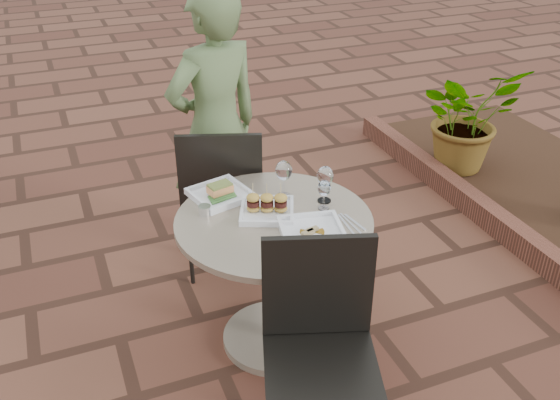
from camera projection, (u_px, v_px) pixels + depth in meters
name	position (u px, v px, depth m)	size (l,w,h in m)	color
ground	(272.00, 300.00, 3.45)	(60.00, 60.00, 0.00)	brown
cafe_table	(274.00, 263.00, 2.94)	(0.90, 0.90, 0.73)	gray
chair_far	(222.00, 191.00, 3.41)	(0.56, 0.56, 0.93)	black
chair_near	(320.00, 333.00, 2.42)	(0.56, 0.56, 0.93)	black
diner	(216.00, 129.00, 3.49)	(0.59, 0.39, 1.61)	#4C6236
plate_salmon	(220.00, 193.00, 2.97)	(0.31, 0.31, 0.07)	silver
plate_sliders	(267.00, 207.00, 2.84)	(0.32, 0.32, 0.16)	silver
plate_tuna	(312.00, 231.00, 2.69)	(0.32, 0.32, 0.03)	silver
wine_glass_right	(324.00, 189.00, 2.84)	(0.06, 0.06, 0.15)	white
wine_glass_mid	(284.00, 171.00, 2.93)	(0.08, 0.08, 0.19)	white
wine_glass_far	(325.00, 177.00, 2.89)	(0.08, 0.08, 0.18)	white
steel_ramekin	(205.00, 210.00, 2.84)	(0.06, 0.06, 0.04)	silver
cutlery_set	(351.00, 223.00, 2.78)	(0.08, 0.18, 0.00)	silver
planter_curb	(479.00, 208.00, 4.17)	(0.12, 3.00, 0.15)	brown
mulch_bed	(559.00, 194.00, 4.42)	(1.30, 3.00, 0.06)	black
potted_plant_a	(467.00, 117.00, 4.54)	(0.71, 0.62, 0.79)	#33662D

